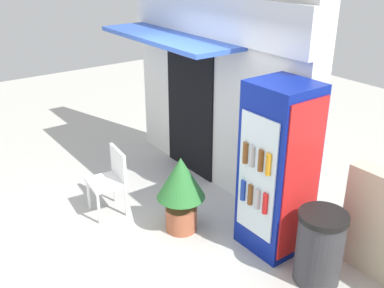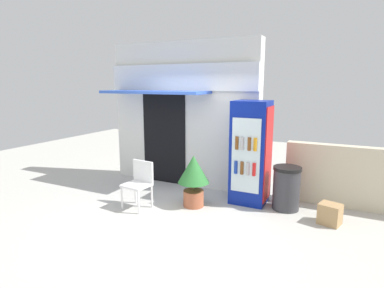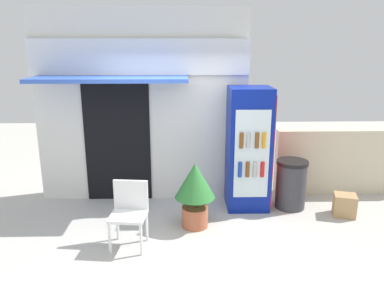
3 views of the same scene
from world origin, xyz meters
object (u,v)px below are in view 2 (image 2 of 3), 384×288
drink_cooler (251,153)px  plastic_chair (139,181)px  potted_plant_near_shop (194,175)px  trash_bin (286,188)px  cardboard_box (330,214)px

drink_cooler → plastic_chair: 2.18m
potted_plant_near_shop → trash_bin: size_ratio=1.22×
plastic_chair → trash_bin: plastic_chair is taller
drink_cooler → plastic_chair: (-1.78, -1.17, -0.48)m
potted_plant_near_shop → cardboard_box: bearing=7.1°
potted_plant_near_shop → cardboard_box: potted_plant_near_shop is taller
drink_cooler → cardboard_box: size_ratio=5.70×
trash_bin → cardboard_box: trash_bin is taller
potted_plant_near_shop → plastic_chair: bearing=-151.4°
potted_plant_near_shop → trash_bin: potted_plant_near_shop is taller
potted_plant_near_shop → cardboard_box: size_ratio=2.83×
drink_cooler → trash_bin: 0.92m
drink_cooler → potted_plant_near_shop: bearing=-142.2°
potted_plant_near_shop → trash_bin: (1.60, 0.63, -0.20)m
drink_cooler → plastic_chair: drink_cooler is taller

